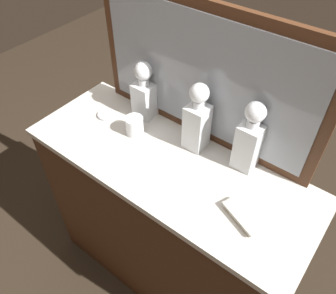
{
  "coord_description": "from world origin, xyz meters",
  "views": [
    {
      "loc": [
        0.57,
        -0.73,
        1.93
      ],
      "look_at": [
        0.0,
        0.0,
        1.01
      ],
      "focal_mm": 36.49,
      "sensor_mm": 36.0,
      "label": 1
    }
  ],
  "objects_px": {
    "crystal_decanter_far_left": "(145,95)",
    "porcelain_dish": "(107,115)",
    "crystal_decanter_front": "(249,142)",
    "crystal_tumbler_far_right": "(135,126)",
    "crystal_decanter_right": "(197,123)",
    "silver_brush_far_left": "(242,217)"
  },
  "relations": [
    {
      "from": "crystal_decanter_front",
      "to": "crystal_decanter_right",
      "type": "height_order",
      "value": "same"
    },
    {
      "from": "crystal_decanter_front",
      "to": "crystal_tumbler_far_right",
      "type": "xyz_separation_m",
      "value": [
        -0.46,
        -0.12,
        -0.09
      ]
    },
    {
      "from": "silver_brush_far_left",
      "to": "porcelain_dish",
      "type": "relative_size",
      "value": 2.05
    },
    {
      "from": "crystal_decanter_front",
      "to": "porcelain_dish",
      "type": "relative_size",
      "value": 3.76
    },
    {
      "from": "silver_brush_far_left",
      "to": "crystal_decanter_far_left",
      "type": "bearing_deg",
      "value": 160.02
    },
    {
      "from": "crystal_decanter_front",
      "to": "crystal_decanter_far_left",
      "type": "relative_size",
      "value": 1.12
    },
    {
      "from": "crystal_decanter_front",
      "to": "crystal_decanter_far_left",
      "type": "bearing_deg",
      "value": -179.91
    },
    {
      "from": "crystal_decanter_front",
      "to": "porcelain_dish",
      "type": "xyz_separation_m",
      "value": [
        -0.64,
        -0.12,
        -0.12
      ]
    },
    {
      "from": "crystal_decanter_far_left",
      "to": "porcelain_dish",
      "type": "distance_m",
      "value": 0.21
    },
    {
      "from": "crystal_decanter_far_left",
      "to": "porcelain_dish",
      "type": "relative_size",
      "value": 3.36
    },
    {
      "from": "crystal_tumbler_far_right",
      "to": "silver_brush_far_left",
      "type": "xyz_separation_m",
      "value": [
        0.58,
        -0.1,
        -0.02
      ]
    },
    {
      "from": "crystal_decanter_front",
      "to": "crystal_decanter_right",
      "type": "xyz_separation_m",
      "value": [
        -0.21,
        -0.03,
        0.0
      ]
    },
    {
      "from": "crystal_decanter_far_left",
      "to": "crystal_decanter_right",
      "type": "xyz_separation_m",
      "value": [
        0.3,
        -0.03,
        0.01
      ]
    },
    {
      "from": "silver_brush_far_left",
      "to": "porcelain_dish",
      "type": "height_order",
      "value": "silver_brush_far_left"
    },
    {
      "from": "crystal_decanter_far_left",
      "to": "porcelain_dish",
      "type": "bearing_deg",
      "value": -139.35
    },
    {
      "from": "crystal_decanter_right",
      "to": "silver_brush_far_left",
      "type": "distance_m",
      "value": 0.4
    },
    {
      "from": "silver_brush_far_left",
      "to": "crystal_decanter_front",
      "type": "bearing_deg",
      "value": 117.22
    },
    {
      "from": "crystal_decanter_right",
      "to": "crystal_tumbler_far_right",
      "type": "bearing_deg",
      "value": -158.91
    },
    {
      "from": "crystal_decanter_right",
      "to": "silver_brush_far_left",
      "type": "xyz_separation_m",
      "value": [
        0.33,
        -0.2,
        -0.11
      ]
    },
    {
      "from": "crystal_decanter_far_left",
      "to": "crystal_decanter_right",
      "type": "relative_size",
      "value": 0.89
    },
    {
      "from": "crystal_decanter_front",
      "to": "crystal_decanter_far_left",
      "type": "height_order",
      "value": "crystal_decanter_front"
    },
    {
      "from": "crystal_tumbler_far_right",
      "to": "crystal_decanter_far_left",
      "type": "bearing_deg",
      "value": 110.22
    }
  ]
}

